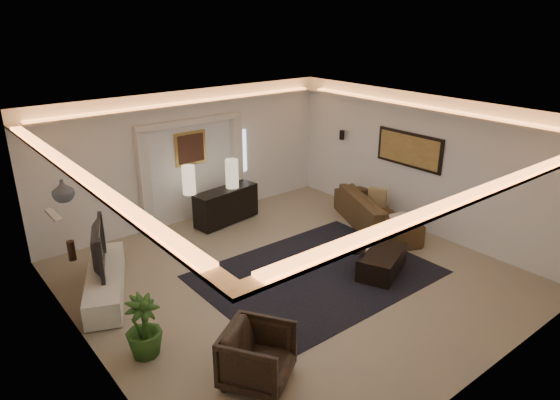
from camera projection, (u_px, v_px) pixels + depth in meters
floor at (292, 277)px, 8.90m from camera, size 7.00×7.00×0.00m
ceiling at (294, 116)px, 7.87m from camera, size 7.00×7.00×0.00m
wall_back at (190, 157)px, 10.93m from camera, size 7.00×0.00×7.00m
wall_front at (486, 285)px, 5.83m from camera, size 7.00×0.00×7.00m
wall_left at (83, 263)px, 6.34m from camera, size 0.00×7.00×7.00m
wall_right at (421, 164)px, 10.43m from camera, size 0.00×7.00×7.00m
cove_soffit at (294, 133)px, 7.97m from camera, size 7.00×7.00×0.04m
daylight_slit at (242, 151)px, 11.74m from camera, size 0.25×0.03×1.00m
area_rug at (316, 274)px, 8.99m from camera, size 4.00×3.00×0.01m
pilaster_left at (145, 184)px, 10.31m from camera, size 0.22×0.20×2.20m
pilaster_right at (237, 164)px, 11.66m from camera, size 0.22×0.20×2.20m
alcove_header at (190, 122)px, 10.57m from camera, size 2.52×0.20×0.12m
painting_frame at (190, 148)px, 10.84m from camera, size 0.74×0.04×0.74m
painting_canvas at (191, 148)px, 10.82m from camera, size 0.62×0.02×0.62m
art_panel_frame at (409, 150)px, 10.54m from camera, size 0.04×1.64×0.74m
art_panel_gold at (408, 150)px, 10.53m from camera, size 0.02×1.50×0.62m
wall_sconce at (342, 135)px, 11.88m from camera, size 0.12×0.12×0.22m
wall_niche at (53, 215)px, 7.32m from camera, size 0.10×0.55×0.04m
console at (226, 205)px, 11.08m from camera, size 1.57×0.70×0.76m
lamp_left at (189, 180)px, 10.57m from camera, size 0.31×0.31×0.62m
lamp_right at (232, 174)px, 10.96m from camera, size 0.33×0.33×0.64m
media_ledge at (106, 282)px, 8.31m from camera, size 1.37×2.22×0.41m
tv at (93, 246)px, 8.20m from camera, size 1.28×0.63×0.75m
figurine at (71, 249)px, 8.53m from camera, size 0.17×0.17×0.35m
ginger_jar at (63, 191)px, 7.72m from camera, size 0.43×0.43×0.35m
plant at (143, 327)px, 6.74m from camera, size 0.64×0.64×0.90m
sofa at (376, 212)px, 10.82m from camera, size 2.71×1.94×0.74m
throw_blanket at (400, 220)px, 9.93m from camera, size 0.71×0.62×0.07m
throw_pillow at (377, 197)px, 11.13m from camera, size 0.26×0.42×0.41m
coffee_table at (382, 262)px, 8.99m from camera, size 1.27×1.01×0.42m
bowl at (355, 250)px, 8.89m from camera, size 0.36×0.36×0.08m
magazine at (364, 248)px, 9.04m from camera, size 0.26×0.22×0.03m
armchair at (258, 356)px, 6.28m from camera, size 1.14×1.15×0.76m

